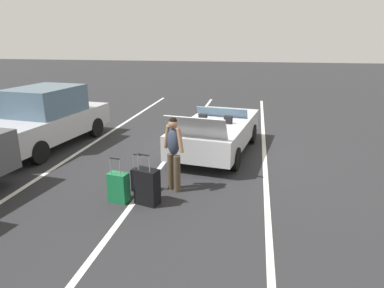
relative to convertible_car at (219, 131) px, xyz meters
The scene contains 10 objects.
ground_plane 0.62m from the convertible_car, behind, with size 80.00×80.00×0.00m, color #28282B.
lot_line_near 1.50m from the convertible_car, 98.18° to the right, with size 18.00×0.12×0.01m, color silver.
lot_line_mid 1.47m from the convertible_car, 98.34° to the left, with size 18.00×0.12×0.01m, color silver.
lot_line_far 4.08m from the convertible_car, 92.78° to the left, with size 18.00×0.12×0.01m, color silver.
convertible_car is the anchor object (origin of this frame).
suitcase_large_black 3.92m from the convertible_car, 164.61° to the left, with size 0.41×0.54×1.09m.
suitcase_medium_bright 4.14m from the convertible_car, 156.56° to the left, with size 0.31×0.44×0.98m.
suitcase_small_carryon 3.51m from the convertible_car, 156.53° to the left, with size 0.26×0.36×0.87m.
traveler_person 3.13m from the convertible_car, 167.76° to the left, with size 0.41×0.55×1.65m.
parked_sedan_far 5.29m from the convertible_car, 95.82° to the left, with size 4.68×2.31×1.82m.
Camera 1 is at (-9.73, -1.03, 3.25)m, focal length 32.43 mm.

